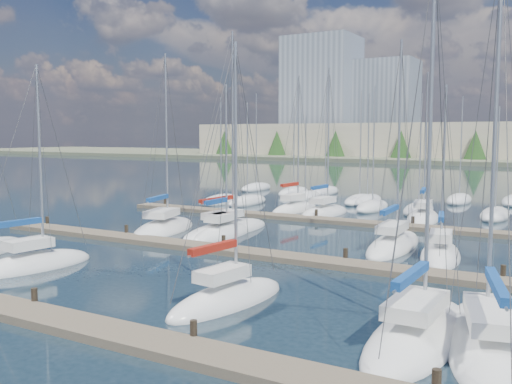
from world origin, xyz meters
The scene contains 18 objects.
ground centered at (0.00, 60.00, 0.00)m, with size 400.00×400.00×0.00m, color #1B2C37.
dock_near centered at (0.00, 2.01, 0.15)m, with size 44.00×1.93×1.10m.
dock_mid centered at (0.00, 16.01, 0.15)m, with size 44.00×1.93×1.10m.
dock_far centered at (0.00, 30.01, 0.15)m, with size 44.00×1.93×1.10m.
sailboat_e centered at (10.45, 7.15, 0.18)m, with size 2.96×8.79×13.82m.
sailboat_l centered at (8.22, 20.90, 0.18)m, with size 3.44×7.04×10.60m.
sailboat_n centered at (-7.85, 34.64, 0.20)m, with size 2.68×7.28×13.08m.
sailboat_d centered at (2.44, 7.40, 0.19)m, with size 3.03×7.11×11.59m.
sailboat_j centered at (-6.47, 20.53, 0.19)m, with size 2.35×6.49×11.23m.
sailboat_p centered at (3.70, 35.29, 0.19)m, with size 3.82×7.85×12.89m.
sailboat_f centered at (12.71, 7.30, 0.18)m, with size 5.11×10.32×14.01m.
sailboat_i centered at (-7.04, 21.94, 0.19)m, with size 3.22×9.48×15.07m.
sailboat_k centered at (5.01, 22.53, 0.19)m, with size 2.85×9.08×13.61m.
sailboat_c centered at (-9.94, 7.65, 0.18)m, with size 3.41×6.95×11.44m.
sailboat_o centered at (-4.52, 33.79, 0.19)m, with size 3.11×7.31×13.52m.
sailboat_h centered at (-11.45, 20.28, 0.18)m, with size 5.13×8.66×13.64m.
distant_boats centered at (-4.34, 43.76, 0.29)m, with size 36.93×20.75×13.30m.
shoreline centered at (-13.29, 149.77, 7.44)m, with size 400.00×60.00×38.00m.
Camera 1 is at (15.15, -12.15, 7.09)m, focal length 40.00 mm.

